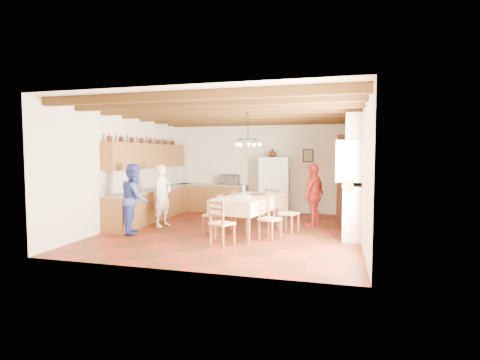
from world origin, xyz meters
name	(u,v)px	position (x,y,z in m)	size (l,w,h in m)	color
floor	(233,231)	(0.00, 0.00, -0.01)	(6.00, 6.50, 0.02)	#492310
ceiling	(233,108)	(0.00, 0.00, 3.01)	(6.00, 6.50, 0.02)	white
wall_back	(260,166)	(0.00, 3.26, 1.50)	(6.00, 0.02, 3.00)	beige
wall_front	(177,179)	(0.00, -3.26, 1.50)	(6.00, 0.02, 3.00)	beige
wall_left	(124,169)	(-3.01, 0.00, 1.50)	(0.02, 6.50, 3.00)	beige
wall_right	(362,172)	(3.01, 0.00, 1.50)	(0.02, 6.50, 3.00)	beige
ceiling_beams	(233,112)	(0.00, 0.00, 2.91)	(6.00, 6.30, 0.16)	#3C2211
lower_cabinets_left	(154,204)	(-2.70, 1.05, 0.43)	(0.60, 4.30, 0.86)	brown
lower_cabinets_back	(213,198)	(-1.55, 2.95, 0.43)	(2.30, 0.60, 0.86)	brown
countertop_left	(154,189)	(-2.70, 1.05, 0.88)	(0.62, 4.30, 0.04)	slate
countertop_back	(213,185)	(-1.55, 2.95, 0.88)	(2.34, 0.62, 0.04)	slate
backsplash_left	(145,178)	(-2.98, 1.05, 1.20)	(0.03, 4.30, 0.60)	silver
backsplash_back	(215,175)	(-1.55, 3.23, 1.20)	(2.30, 0.03, 0.60)	silver
upper_cabinets	(150,156)	(-2.83, 1.05, 1.85)	(0.35, 4.20, 0.70)	brown
fireplace	(348,176)	(2.72, 0.20, 1.40)	(0.56, 1.60, 2.80)	beige
wall_picture	(308,156)	(1.55, 3.23, 1.85)	(0.34, 0.03, 0.42)	#312118
refrigerator	(275,186)	(0.55, 2.83, 0.90)	(0.90, 0.74, 1.80)	white
hutch	(348,178)	(2.75, 2.33, 1.21)	(0.56, 1.34, 2.43)	#391D12
dining_table	(248,200)	(0.40, -0.10, 0.81)	(1.41, 2.20, 0.89)	beige
chandelier	(248,140)	(0.40, -0.10, 2.25)	(0.47, 0.47, 0.03)	black
chair_left_near	(213,214)	(-0.38, -0.42, 0.48)	(0.42, 0.40, 0.96)	brown
chair_left_far	(227,209)	(-0.28, 0.41, 0.48)	(0.42, 0.40, 0.96)	brown
chair_right_near	(270,218)	(1.05, -0.66, 0.48)	(0.42, 0.40, 0.96)	brown
chair_right_far	(289,212)	(1.35, 0.26, 0.48)	(0.42, 0.40, 0.96)	brown
chair_end_near	(222,222)	(0.17, -1.43, 0.48)	(0.42, 0.40, 0.96)	brown
chair_end_far	(269,206)	(0.68, 1.19, 0.48)	(0.42, 0.40, 0.96)	brown
person_man	(163,195)	(-1.98, 0.16, 0.82)	(0.60, 0.39, 1.63)	white
person_woman_blue	(135,198)	(-2.23, -0.81, 0.84)	(0.81, 0.63, 1.68)	#30439F
person_woman_red	(314,195)	(1.89, 1.12, 0.83)	(0.97, 0.41, 1.66)	#A6291D
microwave	(230,180)	(-0.95, 2.95, 1.06)	(0.58, 0.39, 0.32)	silver
fridge_vase	(273,153)	(0.48, 2.83, 1.94)	(0.27, 0.27, 0.28)	#391D12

